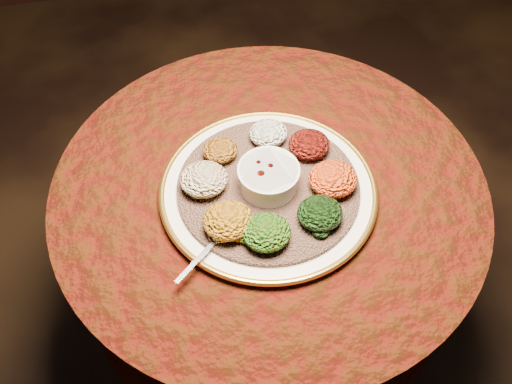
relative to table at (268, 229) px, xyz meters
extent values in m
plane|color=black|center=(0.00, 0.00, -0.55)|extent=(4.00, 4.00, 0.00)
cylinder|color=black|center=(0.00, 0.00, -0.53)|extent=(0.44, 0.44, 0.04)
cylinder|color=black|center=(0.00, 0.00, -0.21)|extent=(0.12, 0.12, 0.68)
cylinder|color=black|center=(0.00, 0.00, 0.15)|extent=(0.80, 0.80, 0.04)
cylinder|color=#3A0B04|center=(0.00, 0.00, 0.00)|extent=(0.93, 0.93, 0.34)
cylinder|color=#3A0B04|center=(0.00, 0.00, 0.17)|extent=(0.96, 0.96, 0.01)
cylinder|color=silver|center=(-0.01, -0.03, 0.19)|extent=(0.47, 0.47, 0.02)
torus|color=gold|center=(-0.01, -0.03, 0.20)|extent=(0.47, 0.47, 0.01)
cylinder|color=brown|center=(-0.01, -0.03, 0.20)|extent=(0.45, 0.45, 0.01)
cylinder|color=silver|center=(-0.01, -0.03, 0.24)|extent=(0.12, 0.12, 0.05)
cylinder|color=silver|center=(-0.01, -0.03, 0.26)|extent=(0.13, 0.13, 0.01)
cylinder|color=#5B1204|center=(-0.01, -0.03, 0.25)|extent=(0.10, 0.10, 0.01)
ellipsoid|color=silver|center=(-0.13, -0.14, 0.21)|extent=(0.04, 0.03, 0.01)
cube|color=silver|center=(-0.19, -0.18, 0.21)|extent=(0.10, 0.09, 0.00)
ellipsoid|color=white|center=(0.02, 0.10, 0.23)|extent=(0.09, 0.08, 0.04)
ellipsoid|color=black|center=(0.10, 0.05, 0.23)|extent=(0.09, 0.09, 0.04)
ellipsoid|color=#BC770F|center=(0.12, -0.06, 0.23)|extent=(0.10, 0.10, 0.05)
ellipsoid|color=black|center=(0.07, -0.14, 0.23)|extent=(0.09, 0.09, 0.04)
ellipsoid|color=#A53C0A|center=(-0.04, -0.16, 0.23)|extent=(0.10, 0.09, 0.05)
ellipsoid|color=#C17311|center=(-0.11, -0.12, 0.23)|extent=(0.10, 0.10, 0.05)
ellipsoid|color=maroon|center=(-0.14, 0.00, 0.23)|extent=(0.10, 0.10, 0.05)
ellipsoid|color=brown|center=(-0.09, 0.08, 0.23)|extent=(0.08, 0.07, 0.04)
camera|label=1|loc=(-0.20, -0.76, 1.15)|focal=40.00mm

